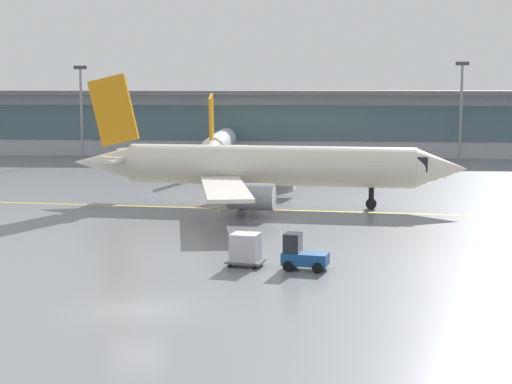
% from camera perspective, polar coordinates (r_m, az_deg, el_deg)
% --- Properties ---
extents(ground_plane, '(400.00, 400.00, 0.00)m').
position_cam_1_polar(ground_plane, '(40.04, -8.25, -8.01)').
color(ground_plane, slate).
extents(taxiway_centreline_stripe, '(109.51, 11.07, 0.01)m').
position_cam_1_polar(taxiway_centreline_stripe, '(70.41, 0.86, -1.22)').
color(taxiway_centreline_stripe, yellow).
rests_on(taxiway_centreline_stripe, ground_plane).
extents(terminal_concourse, '(228.64, 11.00, 9.60)m').
position_cam_1_polar(terminal_concourse, '(124.38, 0.71, 4.82)').
color(terminal_concourse, '#B2B7BC').
rests_on(terminal_concourse, ground_plane).
extents(gate_airplane_1, '(26.68, 28.69, 9.51)m').
position_cam_1_polar(gate_airplane_1, '(107.74, -2.50, 3.31)').
color(gate_airplane_1, white).
rests_on(gate_airplane_1, ground_plane).
extents(taxiing_regional_jet, '(34.83, 32.23, 11.53)m').
position_cam_1_polar(taxiing_regional_jet, '(72.03, 0.62, 1.75)').
color(taxiing_regional_jet, silver).
rests_on(taxiing_regional_jet, ground_plane).
extents(baggage_tug, '(2.82, 2.02, 2.10)m').
position_cam_1_polar(baggage_tug, '(47.85, 3.14, -4.29)').
color(baggage_tug, '#194C8C').
rests_on(baggage_tug, ground_plane).
extents(cargo_dolly_lead, '(2.36, 1.97, 1.94)m').
position_cam_1_polar(cargo_dolly_lead, '(48.64, -0.72, -3.89)').
color(cargo_dolly_lead, '#595B60').
rests_on(cargo_dolly_lead, ground_plane).
extents(apron_light_mast_1, '(1.80, 0.36, 13.09)m').
position_cam_1_polar(apron_light_mast_1, '(119.21, -11.90, 5.66)').
color(apron_light_mast_1, gray).
rests_on(apron_light_mast_1, ground_plane).
extents(apron_light_mast_2, '(1.80, 0.36, 13.58)m').
position_cam_1_polar(apron_light_mast_2, '(117.34, 13.89, 5.70)').
color(apron_light_mast_2, gray).
rests_on(apron_light_mast_2, ground_plane).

